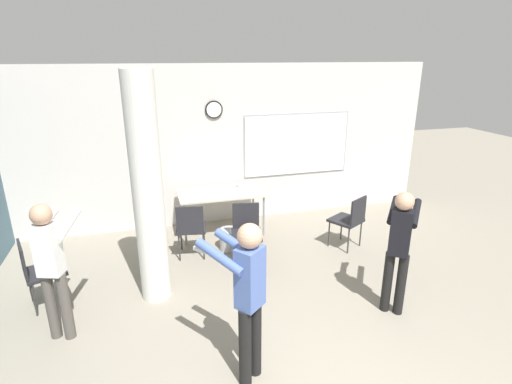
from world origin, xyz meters
The scene contains 12 objects.
wall_back centered at (0.03, 5.06, 1.40)m, with size 8.00×0.15×2.80m.
support_pillar centered at (-1.26, 2.81, 1.40)m, with size 0.36×0.36×2.80m.
folding_table centered at (-0.07, 4.48, 0.69)m, with size 1.44×0.79×0.74m.
bottle_on_table centered at (0.29, 4.60, 0.83)m, with size 0.07×0.07×0.24m.
waste_bin centered at (-0.09, 3.81, 0.17)m, with size 0.30×0.30×0.34m.
chair_table_left centered at (-0.69, 3.72, 0.51)m, with size 0.51×0.51×0.87m.
chair_table_front centered at (0.08, 3.38, 0.51)m, with size 0.52×0.52×0.87m.
chair_by_left_wall centered at (-2.61, 2.96, 0.51)m, with size 0.56×0.56×0.87m.
chair_mid_room centered at (1.75, 3.35, 0.51)m, with size 0.60×0.60×0.87m.
person_playing_side centered at (1.46, 1.71, 0.90)m, with size 0.57×0.61×1.52m.
person_watching_back centered at (-2.28, 2.29, 0.92)m, with size 0.48×0.62×1.56m.
person_playing_front centered at (-0.48, 1.16, 0.94)m, with size 0.60×0.63×1.61m.
Camera 1 is at (-1.24, -1.80, 2.94)m, focal length 28.00 mm.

